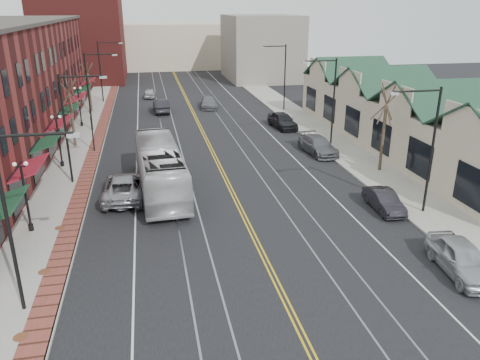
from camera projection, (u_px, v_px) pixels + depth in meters
name	position (u px, v px, depth m)	size (l,w,h in m)	color
ground	(276.00, 283.00, 22.73)	(160.00, 160.00, 0.00)	black
sidewalk_left	(73.00, 166.00, 38.86)	(4.00, 120.00, 0.15)	gray
sidewalk_right	(344.00, 150.00, 43.26)	(4.00, 120.00, 0.15)	gray
building_right	(406.00, 123.00, 43.58)	(8.00, 36.00, 4.60)	beige
backdrop_left	(82.00, 39.00, 81.59)	(14.00, 18.00, 14.00)	maroon
backdrop_mid	(170.00, 46.00, 99.17)	(22.00, 14.00, 9.00)	beige
backdrop_right	(261.00, 48.00, 83.21)	(12.00, 16.00, 11.00)	slate
streetlight_l_0	(17.00, 206.00, 18.93)	(3.33, 0.25, 8.00)	black
streetlight_l_1	(71.00, 118.00, 33.62)	(3.33, 0.25, 8.00)	black
streetlight_l_2	(92.00, 84.00, 48.31)	(3.33, 0.25, 8.00)	black
streetlight_l_3	(103.00, 65.00, 62.99)	(3.33, 0.25, 8.00)	black
streetlight_r_0	(427.00, 138.00, 28.49)	(3.33, 0.25, 8.00)	black
streetlight_r_1	(330.00, 93.00, 43.18)	(3.33, 0.25, 8.00)	black
streetlight_r_2	(282.00, 71.00, 57.87)	(3.33, 0.25, 8.00)	black
lamppost_l_1	(26.00, 198.00, 26.95)	(0.84, 0.28, 4.27)	black
lamppost_l_2	(59.00, 142.00, 37.96)	(0.84, 0.28, 4.27)	black
lamppost_l_3	(80.00, 107.00, 50.81)	(0.84, 0.28, 4.27)	black
tree_left_near	(71.00, 111.00, 43.06)	(1.78, 1.37, 6.48)	#382B21
tree_left_far	(89.00, 86.00, 57.84)	(1.66, 1.28, 6.02)	#382B21
tree_right_mid	(384.00, 126.00, 36.55)	(1.90, 1.46, 6.93)	#382B21
manhole_near	(21.00, 337.00, 18.78)	(0.60, 0.60, 0.02)	#592D19
manhole_mid	(44.00, 272.00, 23.37)	(0.60, 0.60, 0.02)	#592D19
manhole_far	(60.00, 228.00, 27.96)	(0.60, 0.60, 0.02)	#592D19
traffic_signal	(92.00, 127.00, 41.99)	(0.18, 0.15, 3.80)	black
transit_bus	(160.00, 168.00, 33.43)	(2.89, 12.36, 3.44)	silver
parked_suv	(125.00, 187.00, 32.42)	(2.80, 6.08, 1.69)	#98999E
parked_car_a	(462.00, 258.00, 23.28)	(1.96, 4.87, 1.66)	#A8ABAF
parked_car_b	(384.00, 201.00, 30.54)	(1.40, 4.02, 1.33)	black
parked_car_c	(318.00, 145.00, 42.18)	(2.15, 5.29, 1.53)	#5D5E64
parked_car_d	(283.00, 120.00, 50.96)	(2.01, 5.00, 1.70)	black
distant_car_left	(161.00, 106.00, 58.42)	(1.75, 5.02, 1.65)	black
distant_car_right	(209.00, 102.00, 61.01)	(1.99, 4.91, 1.42)	slate
distant_car_far	(150.00, 93.00, 67.67)	(1.58, 3.92, 1.34)	#B1B4B8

